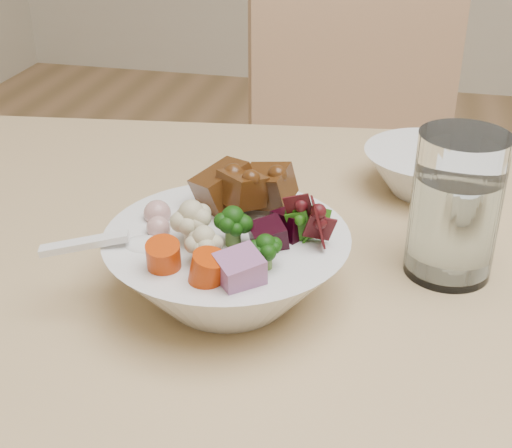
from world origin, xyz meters
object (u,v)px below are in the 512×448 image
food_bowl (230,261)px  chair_far (368,206)px  water_glass (455,212)px  side_bowl (428,171)px

food_bowl → chair_far: bearing=83.9°
water_glass → side_bowl: (-0.02, 0.16, -0.04)m
chair_far → side_bowl: 0.52m
water_glass → side_bowl: 0.17m
side_bowl → food_bowl: bearing=-122.8°
side_bowl → chair_far: bearing=101.1°
food_bowl → side_bowl: bearing=57.2°
chair_far → water_glass: size_ratio=6.51×
water_glass → side_bowl: water_glass is taller
food_bowl → side_bowl: size_ratio=1.43×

